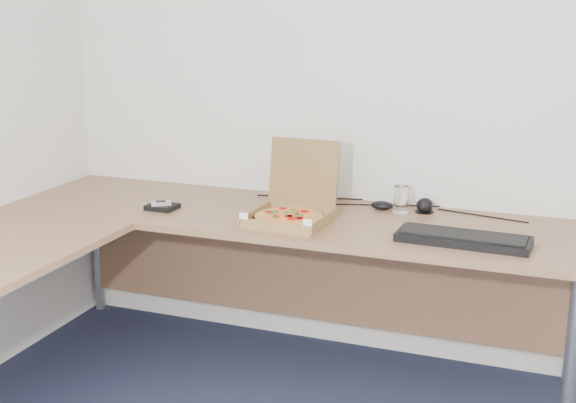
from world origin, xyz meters
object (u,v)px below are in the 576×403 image
at_px(keyboard, 463,239).
at_px(wallet, 162,207).
at_px(desk, 173,240).
at_px(drinking_glass, 401,199).
at_px(pizza_box, 290,213).

xyz_separation_m(keyboard, wallet, (-1.32, 0.03, -0.00)).
height_order(desk, drinking_glass, drinking_glass).
xyz_separation_m(desk, wallet, (-0.22, 0.31, 0.04)).
relative_size(drinking_glass, wallet, 0.90).
xyz_separation_m(pizza_box, drinking_glass, (0.40, 0.32, 0.02)).
bearing_deg(desk, keyboard, 14.30).
bearing_deg(keyboard, desk, -163.28).
relative_size(desk, keyboard, 4.99).
bearing_deg(keyboard, pizza_box, 179.36).
distance_m(desk, drinking_glass, 1.01).
relative_size(drinking_glass, keyboard, 0.23).
bearing_deg(pizza_box, wallet, -176.27).
bearing_deg(desk, pizza_box, 39.93).
height_order(pizza_box, keyboard, pizza_box).
bearing_deg(wallet, keyboard, 1.66).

